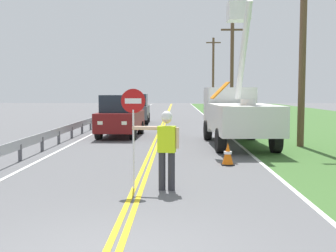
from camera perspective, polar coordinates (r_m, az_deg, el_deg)
The scene contains 14 objects.
centerline_yellow_left at distance 25.66m, azimuth -1.09°, elevation -0.43°, with size 0.11×110.00×0.01m, color yellow.
centerline_yellow_right at distance 25.65m, azimuth -0.69°, elevation -0.43°, with size 0.11×110.00×0.01m, color yellow.
edge_line_right at distance 25.78m, azimuth 7.13°, elevation -0.44°, with size 0.12×110.00×0.01m, color silver.
edge_line_left at distance 26.03m, azimuth -8.84°, elevation -0.41°, with size 0.12×110.00×0.01m, color silver.
flagger_worker at distance 9.71m, azimuth -0.23°, elevation -2.57°, with size 1.08×0.30×1.83m.
stop_sign_paddle at distance 9.80m, azimuth -4.68°, elevation 1.37°, with size 0.56×0.04×2.33m.
utility_bucket_truck at distance 18.41m, azimuth 9.17°, elevation 1.98°, with size 2.67×6.88×5.99m.
oncoming_suv_nearest at distance 21.61m, azimuth -6.34°, elevation 1.40°, with size 2.07×4.68×2.10m.
oncoming_suv_second at distance 30.83m, azimuth -4.35°, elevation 2.37°, with size 2.00×4.65×2.10m.
utility_pole_near at distance 18.46m, azimuth 17.66°, elevation 11.37°, with size 1.80×0.28×8.63m.
utility_pole_mid at distance 34.41m, azimuth 8.58°, elevation 7.55°, with size 1.80×0.28×7.75m.
utility_pole_far at distance 53.83m, azimuth 6.08°, elevation 7.15°, with size 1.80×0.28×8.97m.
traffic_cone_lead at distance 13.27m, azimuth 8.03°, elevation -3.77°, with size 0.40×0.40×0.70m.
guardrail_left_shoulder at distance 22.29m, azimuth -12.11°, elevation 0.03°, with size 0.10×32.00×0.71m.
Camera 1 is at (0.90, -5.54, 2.26)m, focal length 45.42 mm.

